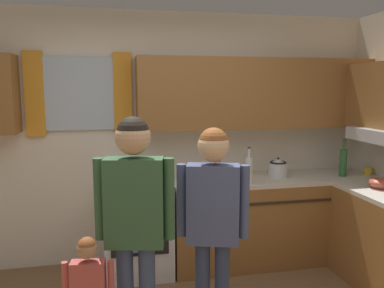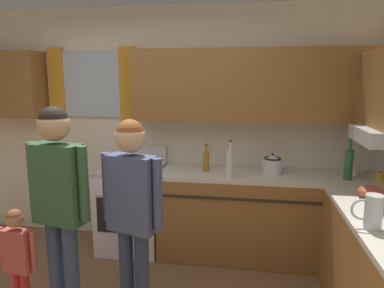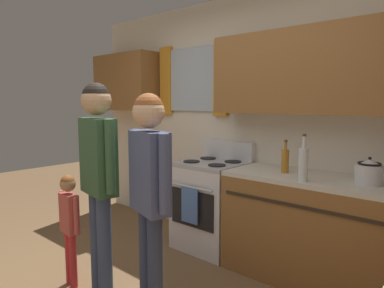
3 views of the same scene
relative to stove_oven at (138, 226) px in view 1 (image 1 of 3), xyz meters
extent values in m
cube|color=silver|center=(0.23, 0.36, 0.83)|extent=(4.60, 0.10, 2.60)
cube|color=silver|center=(-0.52, 0.29, 1.30)|extent=(0.66, 0.03, 0.72)
cube|color=orange|center=(-0.94, 0.28, 1.30)|extent=(0.18, 0.04, 0.82)
cube|color=orange|center=(-0.10, 0.28, 1.30)|extent=(0.18, 0.04, 0.82)
cube|color=brown|center=(1.28, 0.15, 1.30)|extent=(2.50, 0.32, 0.73)
cube|color=#B7B7BC|center=(2.31, -0.49, 0.91)|extent=(0.40, 0.60, 0.12)
cube|color=brown|center=(1.44, 0.00, -0.04)|extent=(2.19, 0.62, 0.86)
cube|color=beige|center=(1.44, 0.00, 0.41)|extent=(2.19, 0.62, 0.04)
cube|color=#2D2319|center=(1.44, -0.32, 0.25)|extent=(2.07, 0.01, 0.02)
cube|color=silver|center=(0.00, 0.00, -0.04)|extent=(0.65, 0.62, 0.86)
cube|color=black|center=(0.00, -0.32, 0.01)|extent=(0.53, 0.01, 0.36)
cylinder|color=#ADADB2|center=(0.00, -0.34, 0.23)|extent=(0.53, 0.02, 0.02)
cube|color=#ADADB2|center=(0.00, 0.00, 0.41)|extent=(0.65, 0.62, 0.04)
cube|color=silver|center=(0.00, 0.27, 0.53)|extent=(0.65, 0.08, 0.20)
cylinder|color=black|center=(-0.16, -0.14, 0.44)|extent=(0.17, 0.17, 0.01)
cylinder|color=black|center=(0.16, -0.14, 0.44)|extent=(0.17, 0.17, 0.01)
cylinder|color=black|center=(-0.16, 0.13, 0.44)|extent=(0.17, 0.17, 0.01)
cylinder|color=black|center=(0.16, 0.13, 0.44)|extent=(0.17, 0.17, 0.01)
cube|color=#4C72B7|center=(0.00, -0.35, 0.05)|extent=(0.20, 0.02, 0.34)
cylinder|color=silver|center=(1.06, -0.23, 0.56)|extent=(0.07, 0.07, 0.26)
cylinder|color=silver|center=(1.06, -0.23, 0.74)|extent=(0.03, 0.03, 0.09)
cylinder|color=#3F382D|center=(1.06, -0.23, 0.79)|extent=(0.03, 0.03, 0.02)
cylinder|color=#2D6633|center=(2.16, -0.10, 0.57)|extent=(0.08, 0.08, 0.28)
cylinder|color=#2D6633|center=(2.16, -0.10, 0.76)|extent=(0.03, 0.03, 0.10)
cylinder|color=#3F382D|center=(2.16, -0.10, 0.82)|extent=(0.03, 0.03, 0.02)
cylinder|color=#B27223|center=(0.81, -0.02, 0.53)|extent=(0.06, 0.06, 0.20)
cylinder|color=#B27223|center=(0.81, -0.02, 0.67)|extent=(0.02, 0.02, 0.07)
cylinder|color=#3F382D|center=(0.81, -0.02, 0.71)|extent=(0.03, 0.03, 0.02)
cylinder|color=gold|center=(2.44, -0.14, 0.48)|extent=(0.08, 0.08, 0.09)
torus|color=gold|center=(2.49, -0.14, 0.48)|extent=(0.06, 0.01, 0.06)
cylinder|color=white|center=(2.27, 0.06, 0.48)|extent=(0.08, 0.08, 0.09)
torus|color=white|center=(2.32, 0.06, 0.48)|extent=(0.07, 0.01, 0.07)
cylinder|color=silver|center=(1.47, 0.00, 0.50)|extent=(0.20, 0.20, 0.14)
cone|color=silver|center=(1.47, 0.00, 0.60)|extent=(0.18, 0.18, 0.05)
sphere|color=black|center=(1.47, 0.00, 0.63)|extent=(0.02, 0.02, 0.02)
cone|color=silver|center=(1.60, 0.00, 0.53)|extent=(0.09, 0.04, 0.07)
torus|color=black|center=(1.47, 0.00, 0.59)|extent=(0.17, 0.17, 0.02)
cylinder|color=#B24C38|center=(2.21, -0.64, 0.45)|extent=(0.12, 0.12, 0.03)
ellipsoid|color=#B24C38|center=(2.21, -0.64, 0.48)|extent=(0.21, 0.21, 0.10)
cube|color=#335938|center=(-0.09, -1.29, 0.63)|extent=(0.40, 0.23, 0.58)
cylinder|color=#335938|center=(0.12, -1.34, 0.66)|extent=(0.07, 0.07, 0.53)
cylinder|color=#335938|center=(-0.31, -1.25, 0.66)|extent=(0.07, 0.07, 0.53)
sphere|color=tan|center=(-0.09, -1.29, 1.05)|extent=(0.22, 0.22, 0.22)
sphere|color=black|center=(-0.09, -1.29, 1.08)|extent=(0.21, 0.21, 0.21)
cube|color=#47517A|center=(0.44, -1.25, 0.58)|extent=(0.38, 0.25, 0.55)
cylinder|color=#47517A|center=(0.64, -1.31, 0.60)|extent=(0.07, 0.07, 0.50)
cylinder|color=#47517A|center=(0.23, -1.19, 0.60)|extent=(0.07, 0.07, 0.50)
sphere|color=#DBAD84|center=(0.44, -1.25, 0.98)|extent=(0.21, 0.21, 0.21)
sphere|color=brown|center=(0.44, -1.25, 1.00)|extent=(0.20, 0.20, 0.20)
cube|color=#BF4C47|center=(-0.39, -1.38, 0.15)|extent=(0.22, 0.11, 0.32)
cylinder|color=#BF4C47|center=(-0.25, -1.40, 0.16)|extent=(0.04, 0.04, 0.30)
cylinder|color=#BF4C47|center=(-0.53, -1.37, 0.16)|extent=(0.04, 0.04, 0.30)
sphere|color=#A87A56|center=(-0.39, -1.38, 0.39)|extent=(0.12, 0.12, 0.12)
sphere|color=brown|center=(-0.39, -1.38, 0.41)|extent=(0.11, 0.11, 0.11)
camera|label=1|loc=(-0.22, -3.69, 1.36)|focal=36.05mm
camera|label=2|loc=(1.23, -3.53, 1.37)|focal=33.24mm
camera|label=3|loc=(2.14, -2.78, 1.04)|focal=32.45mm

